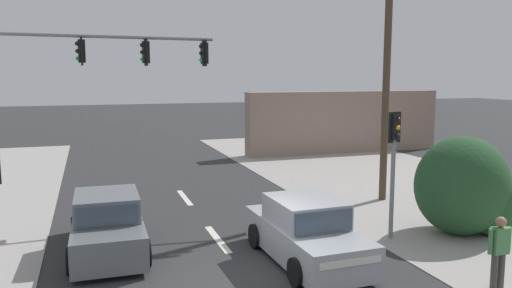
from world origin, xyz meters
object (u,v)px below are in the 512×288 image
utility_pole_midground_right (385,37)px  pedestal_signal_right_kerb (394,154)px  sedan_crossing_left (108,225)px  pedestrian_at_kerb (499,249)px  traffic_signal_mast (71,81)px  sedan_kerbside_parked (306,233)px

utility_pole_midground_right → pedestal_signal_right_kerb: (-2.10, -3.90, -3.43)m
pedestal_signal_right_kerb → utility_pole_midground_right: bearing=61.7°
sedan_crossing_left → pedestrian_at_kerb: size_ratio=2.62×
pedestal_signal_right_kerb → sedan_crossing_left: pedestal_signal_right_kerb is taller
traffic_signal_mast → pedestrian_at_kerb: bearing=-43.5°
pedestal_signal_right_kerb → pedestrian_at_kerb: bearing=-87.3°
traffic_signal_mast → sedan_kerbside_parked: 8.30m
pedestal_signal_right_kerb → sedan_kerbside_parked: pedestal_signal_right_kerb is taller
sedan_kerbside_parked → pedestrian_at_kerb: bearing=-43.2°
traffic_signal_mast → pedestal_signal_right_kerb: 9.61m
traffic_signal_mast → pedestrian_at_kerb: 12.20m
utility_pole_midground_right → pedestrian_at_kerb: utility_pole_midground_right is taller
traffic_signal_mast → utility_pole_midground_right: bearing=-2.8°
utility_pole_midground_right → sedan_kerbside_parked: utility_pole_midground_right is taller
utility_pole_midground_right → sedan_kerbside_parked: 8.56m
sedan_kerbside_parked → pedestrian_at_kerb: (3.11, -2.92, 0.22)m
sedan_crossing_left → sedan_kerbside_parked: bearing=-25.5°
pedestal_signal_right_kerb → sedan_kerbside_parked: 3.47m
sedan_crossing_left → pedestrian_at_kerb: bearing=-33.6°
sedan_kerbside_parked → pedestrian_at_kerb: pedestrian_at_kerb is taller
traffic_signal_mast → sedan_crossing_left: traffic_signal_mast is taller
traffic_signal_mast → sedan_kerbside_parked: size_ratio=1.61×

